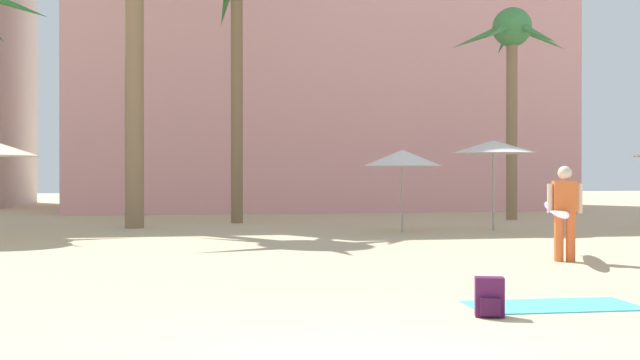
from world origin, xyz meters
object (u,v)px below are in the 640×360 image
(backpack, at_px, (490,298))
(cafe_umbrella_2, at_px, (402,158))
(palm_tree_left, at_px, (512,51))
(beach_towel, at_px, (553,306))
(person_far_right, at_px, (561,209))
(cafe_umbrella_4, at_px, (493,147))

(backpack, bearing_deg, cafe_umbrella_2, -174.03)
(palm_tree_left, distance_m, backpack, 18.62)
(palm_tree_left, xyz_separation_m, beach_towel, (-6.84, -15.49, -5.77))
(palm_tree_left, bearing_deg, cafe_umbrella_2, -138.95)
(palm_tree_left, bearing_deg, person_far_right, -111.41)
(cafe_umbrella_4, distance_m, person_far_right, 7.08)
(backpack, bearing_deg, cafe_umbrella_4, 174.29)
(cafe_umbrella_4, xyz_separation_m, beach_towel, (-4.09, -10.82, -2.28))
(cafe_umbrella_2, relative_size, backpack, 5.22)
(beach_towel, height_order, backpack, backpack)
(beach_towel, xyz_separation_m, person_far_right, (2.37, 4.09, 0.90))
(cafe_umbrella_2, height_order, person_far_right, cafe_umbrella_2)
(cafe_umbrella_2, height_order, backpack, cafe_umbrella_2)
(beach_towel, bearing_deg, cafe_umbrella_4, 69.28)
(cafe_umbrella_4, height_order, backpack, cafe_umbrella_4)
(palm_tree_left, xyz_separation_m, cafe_umbrella_4, (-2.75, -4.67, -3.50))
(person_far_right, bearing_deg, cafe_umbrella_2, -157.21)
(beach_towel, bearing_deg, backpack, -154.73)
(cafe_umbrella_2, height_order, beach_towel, cafe_umbrella_2)
(backpack, height_order, person_far_right, person_far_right)
(backpack, distance_m, person_far_right, 5.69)
(palm_tree_left, relative_size, beach_towel, 3.75)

